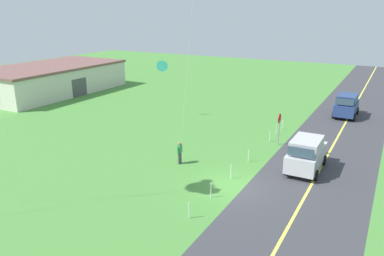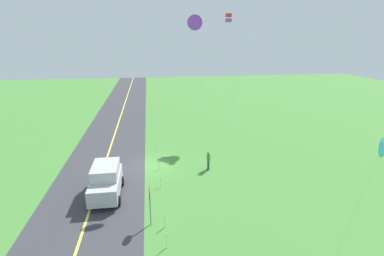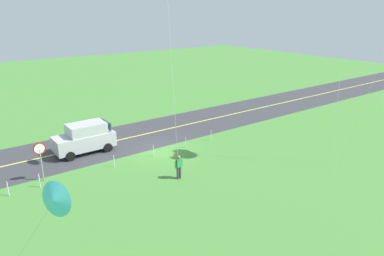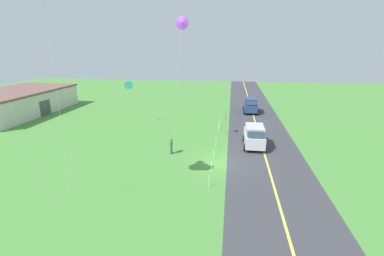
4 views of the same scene
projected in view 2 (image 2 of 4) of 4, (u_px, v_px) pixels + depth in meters
The scene contains 15 objects.
ground_plane at pixel (151, 166), 25.78m from camera, with size 120.00×120.00×0.10m, color #478438.
asphalt_road at pixel (103, 168), 25.21m from camera, with size 120.00×7.00×0.00m, color #38383D.
road_centre_stripe at pixel (103, 168), 25.20m from camera, with size 120.00×0.16×0.00m, color #E5E04C.
car_suv_foreground at pixel (106, 180), 20.62m from camera, with size 4.40×2.12×2.24m.
stop_sign at pixel (150, 198), 17.13m from camera, with size 0.76×0.08×2.56m.
person_adult_near at pixel (208, 160), 24.74m from camera, with size 0.58×0.22×1.60m.
kite_red_low at pixel (195, 23), 21.52m from camera, with size 0.32×1.73×12.28m.
kite_yellow_high at pixel (384, 148), 15.58m from camera, with size 2.33×3.96×5.69m.
kite_green_far at pixel (229, 18), 31.54m from camera, with size 1.45×1.15×13.11m.
fence_post_0 at pixel (157, 143), 30.00m from camera, with size 0.05×0.05×0.90m, color silver.
fence_post_1 at pixel (158, 152), 27.58m from camera, with size 0.05×0.05×0.90m, color silver.
fence_post_2 at pixel (159, 165), 24.82m from camera, with size 0.05×0.05×0.90m, color silver.
fence_post_3 at pixel (161, 182), 21.86m from camera, with size 0.05×0.05×0.90m, color silver.
fence_post_4 at pixel (165, 221), 17.23m from camera, with size 0.05×0.05×0.90m, color silver.
fence_post_6 at pixel (167, 240), 15.58m from camera, with size 0.05×0.05×0.90m, color silver.
Camera 2 is at (23.94, 0.12, 10.69)m, focal length 27.70 mm.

